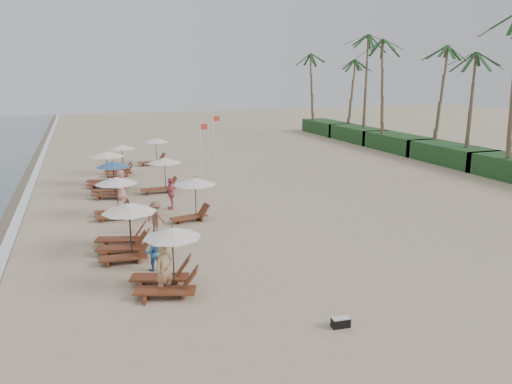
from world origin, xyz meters
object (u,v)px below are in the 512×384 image
object	(u,v)px
lounger_station_0	(165,264)
inland_station_2	(153,150)
beachgoer_far_a	(171,193)
beachgoer_far_b	(121,185)
lounger_station_6	(119,161)
lounger_station_4	(110,180)
inland_station_1	(161,173)
lounger_station_2	(123,229)
lounger_station_5	(104,169)
beachgoer_mid_a	(153,252)
lounger_station_3	(114,196)
inland_station_0	(192,194)
beachgoer_near	(165,270)
duffel_bag	(341,322)
beachgoer_mid_b	(156,217)
flag_pole_near	(201,146)
lounger_station_1	(125,232)

from	to	relation	value
lounger_station_0	inland_station_2	bearing A→B (deg)	82.63
beachgoer_far_a	beachgoer_far_b	xyz separation A→B (m)	(-2.49, 3.12, 0.02)
lounger_station_6	beachgoer_far_b	bearing A→B (deg)	-93.86
lounger_station_4	inland_station_1	world-z (taller)	lounger_station_4
lounger_station_6	lounger_station_0	bearing A→B (deg)	-90.42
lounger_station_2	lounger_station_4	world-z (taller)	lounger_station_4
lounger_station_2	lounger_station_6	xyz separation A→B (m)	(1.18, 16.66, 0.14)
lounger_station_0	beachgoer_far_a	world-z (taller)	lounger_station_0
lounger_station_6	beachgoer_far_a	bearing A→B (deg)	-79.66
lounger_station_5	inland_station_1	bearing A→B (deg)	-42.33
beachgoer_mid_a	inland_station_2	bearing A→B (deg)	-103.70
lounger_station_4	inland_station_1	distance (m)	3.22
lounger_station_0	lounger_station_3	size ratio (longest dim) A/B	1.09
lounger_station_4	inland_station_0	bearing A→B (deg)	-60.77
lounger_station_0	lounger_station_3	bearing A→B (deg)	95.86
inland_station_0	lounger_station_5	bearing A→B (deg)	111.84
inland_station_1	inland_station_2	xyz separation A→B (m)	(0.96, 10.10, 0.02)
lounger_station_4	lounger_station_6	bearing A→B (deg)	80.52
lounger_station_0	beachgoer_near	size ratio (longest dim) A/B	1.41
lounger_station_0	duffel_bag	size ratio (longest dim) A/B	4.56
lounger_station_5	inland_station_0	xyz separation A→B (m)	(3.95, -9.87, 0.18)
beachgoer_mid_a	beachgoer_mid_b	xyz separation A→B (m)	(0.79, 4.51, 0.06)
lounger_station_4	inland_station_1	xyz separation A→B (m)	(3.22, 0.04, 0.22)
inland_station_2	duffel_bag	bearing A→B (deg)	-87.39
lounger_station_4	beachgoer_far_a	size ratio (longest dim) A/B	1.41
lounger_station_6	inland_station_2	distance (m)	4.68
lounger_station_6	duffel_bag	bearing A→B (deg)	-80.32
inland_station_0	duffel_bag	xyz separation A→B (m)	(1.76, -12.52, -1.24)
inland_station_0	beachgoer_far_b	size ratio (longest dim) A/B	1.45
beachgoer_near	beachgoer_far_a	size ratio (longest dim) A/B	1.04
flag_pole_near	inland_station_0	bearing A→B (deg)	-105.99
beachgoer_far_b	flag_pole_near	bearing A→B (deg)	-27.50
lounger_station_1	beachgoer_mid_a	bearing A→B (deg)	-61.83
inland_station_1	inland_station_2	bearing A→B (deg)	84.55
lounger_station_3	beachgoer_far_a	xyz separation A→B (m)	(3.16, 0.66, -0.28)
lounger_station_5	beachgoer_far_b	bearing A→B (deg)	-79.49
inland_station_2	inland_station_0	bearing A→B (deg)	-91.42
lounger_station_3	lounger_station_0	bearing A→B (deg)	-84.14
lounger_station_2	beachgoer_far_a	distance (m)	6.65
beachgoer_far_a	lounger_station_1	bearing A→B (deg)	-14.13
inland_station_2	flag_pole_near	xyz separation A→B (m)	(2.67, -6.07, 1.00)
lounger_station_2	beachgoer_far_b	xyz separation A→B (m)	(0.66, 8.98, -0.02)
beachgoer_near	lounger_station_0	bearing A→B (deg)	54.46
lounger_station_0	beachgoer_near	bearing A→B (deg)	-102.82
lounger_station_1	lounger_station_2	xyz separation A→B (m)	(0.01, 1.12, -0.22)
inland_station_1	flag_pole_near	bearing A→B (deg)	47.94
beachgoer_mid_a	duffel_bag	size ratio (longest dim) A/B	2.55
beachgoer_near	duffel_bag	xyz separation A→B (m)	(4.65, -4.03, -0.78)
beachgoer_mid_b	lounger_station_5	bearing A→B (deg)	-32.43
lounger_station_1	beachgoer_far_a	world-z (taller)	lounger_station_1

